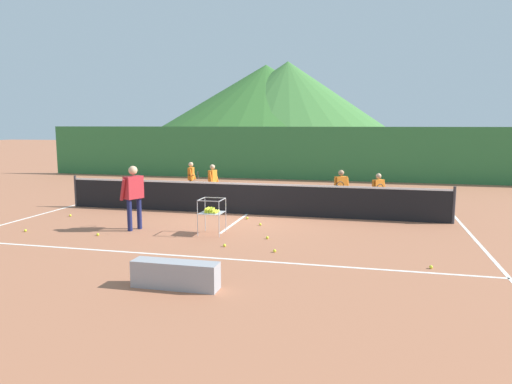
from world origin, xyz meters
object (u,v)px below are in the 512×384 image
at_px(tennis_ball_0, 431,267).
at_px(tennis_ball_1, 70,215).
at_px(student_3, 378,189).
at_px(tennis_ball_6, 275,251).
at_px(student_0, 191,176).
at_px(ball_cart, 211,211).
at_px(tennis_ball_3, 267,238).
at_px(tennis_ball_2, 98,234).
at_px(tennis_ball_5, 247,218).
at_px(instructor, 134,192).
at_px(courtside_bench, 175,275).
at_px(student_1, 213,179).
at_px(tennis_ball_4, 260,224).
at_px(tennis_ball_7, 225,245).
at_px(tennis_net, 247,198).
at_px(tennis_ball_8, 25,230).
at_px(student_2, 341,186).

xyz_separation_m(tennis_ball_0, tennis_ball_1, (-9.95, 2.97, 0.00)).
relative_size(student_3, tennis_ball_6, 18.27).
bearing_deg(student_0, ball_cart, -64.29).
bearing_deg(tennis_ball_3, tennis_ball_2, -170.95).
bearing_deg(tennis_ball_5, instructor, -140.72).
distance_m(student_0, tennis_ball_0, 10.89).
bearing_deg(tennis_ball_6, tennis_ball_3, 109.80).
distance_m(student_0, courtside_bench, 10.31).
distance_m(student_1, tennis_ball_4, 4.67).
distance_m(tennis_ball_2, tennis_ball_5, 4.24).
distance_m(ball_cart, tennis_ball_7, 1.45).
bearing_deg(tennis_net, tennis_ball_8, -143.36).
distance_m(instructor, courtside_bench, 4.90).
bearing_deg(instructor, tennis_ball_8, -161.49).
height_order(student_0, courtside_bench, student_0).
xyz_separation_m(student_3, tennis_ball_6, (-2.22, -5.34, -0.71)).
bearing_deg(student_0, instructor, -83.59).
relative_size(instructor, ball_cart, 1.88).
distance_m(student_0, tennis_ball_2, 6.64).
bearing_deg(tennis_ball_0, student_1, 134.61).
bearing_deg(ball_cart, tennis_ball_7, -58.38).
relative_size(student_2, tennis_ball_5, 19.30).
distance_m(student_1, tennis_ball_6, 7.36).
bearing_deg(tennis_ball_8, tennis_ball_3, 6.48).
relative_size(instructor, student_3, 1.36).
xyz_separation_m(student_0, tennis_ball_2, (0.08, -6.60, -0.77)).
distance_m(tennis_ball_1, tennis_ball_5, 5.36).
bearing_deg(tennis_ball_3, tennis_ball_6, -70.20).
xyz_separation_m(tennis_ball_5, tennis_ball_7, (0.30, -3.19, 0.00)).
bearing_deg(student_3, tennis_ball_7, -123.53).
distance_m(tennis_ball_4, courtside_bench, 5.24).
xyz_separation_m(student_0, ball_cart, (2.77, -5.75, -0.21)).
bearing_deg(tennis_ball_5, tennis_ball_2, -136.81).
xyz_separation_m(tennis_ball_0, tennis_ball_4, (-4.09, 3.06, 0.00)).
bearing_deg(tennis_net, tennis_ball_6, -67.51).
xyz_separation_m(tennis_net, tennis_ball_5, (0.21, -0.74, -0.47)).
distance_m(tennis_net, student_1, 2.95).
bearing_deg(student_1, tennis_ball_4, -54.90).
bearing_deg(tennis_net, student_3, 17.33).
bearing_deg(tennis_net, tennis_ball_2, -128.39).
bearing_deg(student_0, student_3, -14.16).
distance_m(ball_cart, tennis_ball_5, 2.16).
distance_m(tennis_ball_0, tennis_ball_7, 4.41).
xyz_separation_m(student_3, tennis_ball_8, (-8.87, -4.91, -0.71)).
bearing_deg(student_0, tennis_ball_3, -54.37).
height_order(student_3, tennis_ball_8, student_3).
height_order(ball_cart, tennis_ball_5, ball_cart).
distance_m(tennis_ball_0, tennis_ball_5, 6.03).
height_order(tennis_ball_6, tennis_ball_8, same).
bearing_deg(student_2, tennis_net, -154.88).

